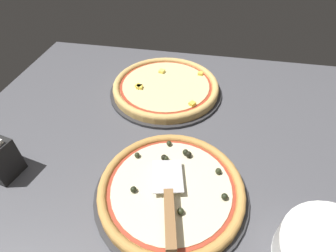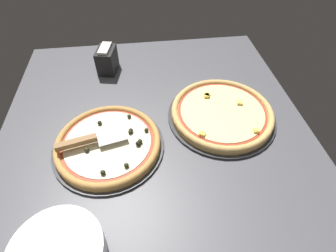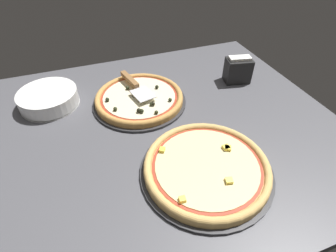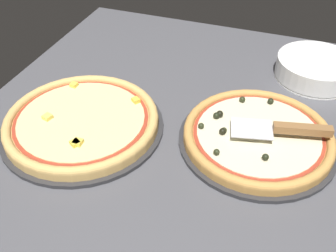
% 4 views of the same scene
% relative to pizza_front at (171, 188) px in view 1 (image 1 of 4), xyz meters
% --- Properties ---
extents(ground_plane, '(1.30, 1.14, 0.04)m').
position_rel_pizza_front_xyz_m(ground_plane, '(-0.05, 0.17, -0.04)').
color(ground_plane, '#4C4C51').
extents(pizza_pan_front, '(0.38, 0.38, 0.01)m').
position_rel_pizza_front_xyz_m(pizza_pan_front, '(-0.00, -0.00, -0.02)').
color(pizza_pan_front, '#2D2D30').
rests_on(pizza_pan_front, ground_plane).
extents(pizza_front, '(0.36, 0.36, 0.04)m').
position_rel_pizza_front_xyz_m(pizza_front, '(0.00, 0.00, 0.00)').
color(pizza_front, '#C68E47').
rests_on(pizza_front, pizza_pan_front).
extents(pizza_pan_back, '(0.41, 0.41, 0.01)m').
position_rel_pizza_front_xyz_m(pizza_pan_back, '(-0.10, 0.43, -0.02)').
color(pizza_pan_back, '#2D2D30').
rests_on(pizza_pan_back, ground_plane).
extents(pizza_back, '(0.39, 0.39, 0.03)m').
position_rel_pizza_front_xyz_m(pizza_back, '(-0.10, 0.43, 0.00)').
color(pizza_back, '#DBAD60').
rests_on(pizza_back, pizza_pan_back).
extents(serving_spatula, '(0.10, 0.24, 0.02)m').
position_rel_pizza_front_xyz_m(serving_spatula, '(0.01, -0.07, 0.03)').
color(serving_spatula, silver).
rests_on(serving_spatula, pizza_front).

